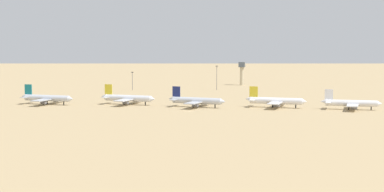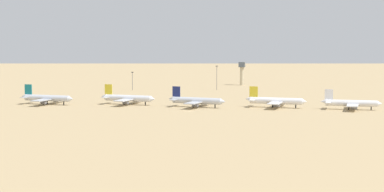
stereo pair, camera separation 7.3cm
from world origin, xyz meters
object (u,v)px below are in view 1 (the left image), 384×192
object	(u,v)px
parked_jet_navy_2	(196,101)
parked_jet_yellow_3	(275,101)
light_pole_mid	(217,76)
parked_jet_yellow_1	(127,98)
control_tower	(242,71)
parked_jet_teal_0	(47,98)
parked_jet_white_4	(351,103)
light_pole_west	(132,79)

from	to	relation	value
parked_jet_navy_2	parked_jet_yellow_3	bearing A→B (deg)	20.35
light_pole_mid	parked_jet_yellow_1	bearing A→B (deg)	-107.12
parked_jet_navy_2	control_tower	world-z (taller)	control_tower
parked_jet_teal_0	control_tower	bearing A→B (deg)	70.38
parked_jet_yellow_3	control_tower	distance (m)	175.61
parked_jet_teal_0	parked_jet_yellow_3	xyz separation A→B (m)	(134.57, 7.28, 0.03)
parked_jet_teal_0	parked_jet_white_4	xyz separation A→B (m)	(176.00, 3.99, -0.20)
parked_jet_teal_0	light_pole_mid	world-z (taller)	light_pole_mid
parked_jet_navy_2	light_pole_mid	xyz separation A→B (m)	(-6.47, 124.87, 6.61)
parked_jet_navy_2	light_pole_west	size ratio (longest dim) A/B	2.53
parked_jet_teal_0	control_tower	xyz separation A→B (m)	(97.07, 178.66, 7.83)
parked_jet_navy_2	parked_jet_white_4	bearing A→B (deg)	14.21
light_pole_mid	light_pole_west	bearing A→B (deg)	-168.20
parked_jet_yellow_1	light_pole_mid	distance (m)	123.29
parked_jet_yellow_3	light_pole_mid	xyz separation A→B (m)	(-50.90, 118.44, 6.55)
parked_jet_teal_0	parked_jet_white_4	size ratio (longest dim) A/B	1.05
light_pole_mid	parked_jet_white_4	bearing A→B (deg)	-52.82
parked_jet_white_4	light_pole_west	xyz separation A→B (m)	(-154.92, 108.66, 4.43)
parked_jet_white_4	light_pole_west	size ratio (longest dim) A/B	2.44
parked_jet_navy_2	light_pole_west	xyz separation A→B (m)	(-69.07, 111.80, 4.26)
parked_jet_white_4	parked_jet_yellow_3	bearing A→B (deg)	-179.82
control_tower	parked_jet_yellow_1	bearing A→B (deg)	-106.22
parked_jet_navy_2	parked_jet_white_4	size ratio (longest dim) A/B	1.04
control_tower	light_pole_west	xyz separation A→B (m)	(-75.99, -66.01, -3.60)
parked_jet_white_4	control_tower	size ratio (longest dim) A/B	1.73
parked_jet_yellow_3	control_tower	world-z (taller)	control_tower
control_tower	light_pole_mid	distance (m)	54.62
parked_jet_yellow_3	light_pole_west	bearing A→B (deg)	144.82
parked_jet_yellow_1	control_tower	distance (m)	177.84
parked_jet_teal_0	parked_jet_white_4	world-z (taller)	parked_jet_teal_0
parked_jet_yellow_1	control_tower	bearing A→B (deg)	84.04
parked_jet_white_4	light_pole_west	world-z (taller)	light_pole_west
parked_jet_yellow_3	parked_jet_white_4	size ratio (longest dim) A/B	1.06
control_tower	parked_jet_yellow_3	bearing A→B (deg)	-77.65
parked_jet_yellow_3	light_pole_mid	distance (m)	129.08
parked_jet_yellow_1	parked_jet_white_4	distance (m)	128.64
parked_jet_navy_2	parked_jet_yellow_1	bearing A→B (deg)	-177.47
parked_jet_white_4	light_pole_mid	size ratio (longest dim) A/B	1.83
control_tower	light_pole_mid	world-z (taller)	control_tower
parked_jet_yellow_3	control_tower	xyz separation A→B (m)	(-37.51, 171.38, 7.80)
parked_jet_teal_0	parked_jet_yellow_1	size ratio (longest dim) A/B	1.00
parked_jet_navy_2	parked_jet_white_4	world-z (taller)	parked_jet_navy_2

